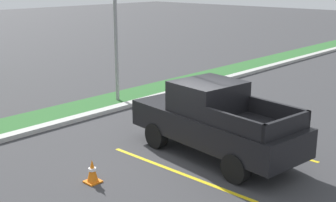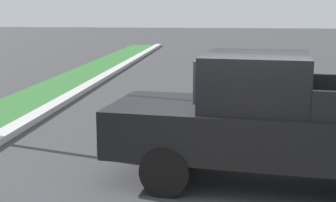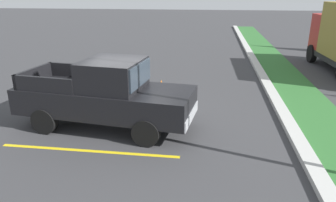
% 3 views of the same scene
% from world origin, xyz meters
% --- Properties ---
extents(ground_plane, '(120.00, 120.00, 0.00)m').
position_xyz_m(ground_plane, '(0.00, 0.00, 0.00)').
color(ground_plane, '#38383A').
extents(parking_line_near, '(0.12, 4.80, 0.01)m').
position_xyz_m(parking_line_near, '(-1.03, -0.53, 0.00)').
color(parking_line_near, yellow).
rests_on(parking_line_near, ground).
extents(parking_line_far, '(0.12, 4.80, 0.01)m').
position_xyz_m(parking_line_far, '(2.07, -0.53, 0.00)').
color(parking_line_far, yellow).
rests_on(parking_line_far, ground).
extents(curb_strip, '(56.00, 0.40, 0.15)m').
position_xyz_m(curb_strip, '(0.00, 5.00, 0.07)').
color(curb_strip, '#B2B2AD').
rests_on(curb_strip, ground).
extents(grass_median, '(56.00, 1.80, 0.06)m').
position_xyz_m(grass_median, '(0.00, 6.10, 0.03)').
color(grass_median, '#2D662D').
rests_on(grass_median, ground).
extents(pickup_truck_main, '(2.51, 5.41, 2.10)m').
position_xyz_m(pickup_truck_main, '(0.53, -0.48, 1.04)').
color(pickup_truck_main, black).
rests_on(pickup_truck_main, ground).
extents(traffic_cone, '(0.36, 0.36, 0.60)m').
position_xyz_m(traffic_cone, '(-2.89, 0.60, 0.29)').
color(traffic_cone, orange).
rests_on(traffic_cone, ground).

